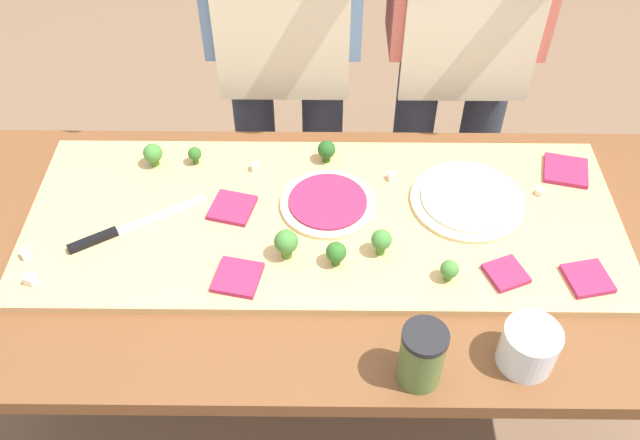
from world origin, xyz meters
The scene contains 27 objects.
ground_plane centered at (0.00, 0.00, 0.00)m, with size 8.00×8.00×0.00m, color brown.
prep_table centered at (0.00, 0.00, 0.66)m, with size 1.76×0.79×0.75m.
cutting_board centered at (0.01, 0.07, 0.76)m, with size 1.35×0.52×0.02m, color tan.
chefs_knife centered at (-0.45, 0.02, 0.78)m, with size 0.28×0.18×0.02m.
pizza_whole_cheese_artichoke centered at (0.34, 0.12, 0.78)m, with size 0.26×0.26×0.02m.
pizza_whole_beet_magenta centered at (0.02, 0.11, 0.78)m, with size 0.22×0.22×0.02m.
pizza_slice_far_left centered at (-0.20, 0.09, 0.78)m, with size 0.09×0.09×0.01m, color #9E234C.
pizza_slice_near_right centered at (0.56, -0.11, 0.78)m, with size 0.09×0.09×0.01m, color #9E234C.
pizza_slice_center centered at (-0.17, -0.11, 0.78)m, with size 0.09×0.09×0.01m, color #9E234C.
pizza_slice_far_right centered at (0.59, 0.22, 0.78)m, with size 0.10×0.10×0.01m, color #9E234C.
pizza_slice_near_left centered at (0.39, -0.10, 0.78)m, with size 0.08×0.08×0.01m, color #9E234C.
broccoli_floret_back_right centered at (0.27, -0.11, 0.80)m, with size 0.04×0.04×0.05m.
broccoli_floret_back_left centered at (0.03, -0.07, 0.81)m, with size 0.04×0.04×0.06m.
broccoli_floret_back_mid centered at (0.01, 0.26, 0.81)m, with size 0.04×0.04×0.06m.
broccoli_floret_front_right centered at (0.13, -0.04, 0.81)m, with size 0.04×0.04×0.06m.
broccoli_floret_front_mid centered at (-0.07, -0.05, 0.82)m, with size 0.05×0.05×0.07m.
broccoli_floret_center_right centered at (-0.31, 0.25, 0.80)m, with size 0.03×0.03×0.05m.
broccoli_floret_front_left centered at (-0.41, 0.24, 0.81)m, with size 0.05×0.05×0.06m.
cheese_crumble_a centered at (-0.16, 0.23, 0.78)m, with size 0.02×0.02×0.02m, color white.
cheese_crumble_b centered at (-0.60, -0.13, 0.78)m, with size 0.02×0.02×0.02m, color silver.
cheese_crumble_c centered at (0.17, 0.20, 0.78)m, with size 0.02×0.02×0.02m, color white.
cheese_crumble_d centered at (-0.63, -0.06, 0.78)m, with size 0.02×0.02×0.02m, color silver.
cheese_crumble_e centered at (0.51, 0.15, 0.78)m, with size 0.02×0.02×0.02m, color silver.
flour_cup centered at (0.39, -0.29, 0.80)m, with size 0.11×0.11×0.09m.
sauce_jar centered at (0.19, -0.33, 0.82)m, with size 0.08×0.08×0.14m.
cook_left centered at (-0.10, 0.59, 1.00)m, with size 0.54×0.39×1.67m.
cook_right centered at (0.37, 0.59, 1.00)m, with size 0.54×0.39×1.67m.
Camera 1 is at (0.01, -1.00, 1.89)m, focal length 38.12 mm.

